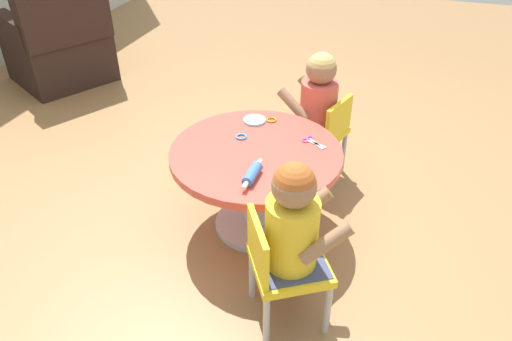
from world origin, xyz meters
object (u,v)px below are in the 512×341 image
object	(u,v)px
seated_child_right	(318,96)
armchair_dark	(60,46)
craft_table	(256,171)
rolling_pin	(252,174)
craft_scissors	(312,141)
child_chair_right	(321,133)
seated_child_left	(294,221)
child_chair_left	(282,265)

from	to	relation	value
seated_child_right	armchair_dark	distance (m)	2.45
craft_table	rolling_pin	bearing A→B (deg)	-165.71
rolling_pin	craft_scissors	size ratio (longest dim) A/B	1.64
child_chair_right	seated_child_right	xyz separation A→B (m)	(0.01, 0.04, 0.23)
craft_table	craft_scissors	size ratio (longest dim) A/B	6.04
seated_child_left	seated_child_right	world-z (taller)	same
armchair_dark	craft_scissors	size ratio (longest dim) A/B	6.87
child_chair_left	armchair_dark	distance (m)	3.05
craft_table	craft_scissors	world-z (taller)	craft_scissors
seated_child_left	child_chair_right	world-z (taller)	seated_child_left
rolling_pin	craft_scissors	xyz separation A→B (m)	(0.39, -0.18, -0.02)
armchair_dark	rolling_pin	world-z (taller)	armchair_dark
seated_child_left	child_chair_right	xyz separation A→B (m)	(1.08, 0.10, -0.23)
seated_child_left	seated_child_right	xyz separation A→B (m)	(1.09, 0.14, 0.00)
child_chair_right	seated_child_right	size ratio (longest dim) A/B	1.05
craft_table	seated_child_left	size ratio (longest dim) A/B	1.67
child_chair_left	armchair_dark	world-z (taller)	armchair_dark
seated_child_right	armchair_dark	world-z (taller)	armchair_dark
craft_table	armchair_dark	size ratio (longest dim) A/B	0.88
craft_scissors	seated_child_right	bearing A→B (deg)	8.16
seated_child_right	rolling_pin	distance (m)	0.82
seated_child_left	craft_scissors	bearing A→B (deg)	6.87
seated_child_left	rolling_pin	bearing A→B (deg)	42.98
craft_scissors	seated_child_left	bearing A→B (deg)	-173.13
child_chair_right	seated_child_right	distance (m)	0.23
craft_table	armchair_dark	xyz separation A→B (m)	(1.29, 2.15, -0.05)
seated_child_left	armchair_dark	bearing A→B (deg)	53.93
child_chair_left	armchair_dark	bearing A→B (deg)	53.24
child_chair_right	rolling_pin	size ratio (longest dim) A/B	2.33
craft_table	craft_scissors	distance (m)	0.31
seated_child_left	armchair_dark	size ratio (longest dim) A/B	0.53
craft_table	child_chair_right	xyz separation A→B (m)	(0.57, -0.22, -0.05)
child_chair_right	rolling_pin	distance (m)	0.84
child_chair_right	craft_scissors	xyz separation A→B (m)	(-0.40, -0.02, 0.18)
child_chair_right	armchair_dark	bearing A→B (deg)	73.00
child_chair_left	rolling_pin	world-z (taller)	child_chair_left
craft_table	seated_child_left	distance (m)	0.63
seated_child_right	seated_child_left	bearing A→B (deg)	-172.64
child_chair_left	rolling_pin	xyz separation A→B (m)	(0.30, 0.23, 0.20)
seated_child_right	craft_scissors	bearing A→B (deg)	-171.84
child_chair_left	seated_child_right	world-z (taller)	seated_child_right
child_chair_left	craft_table	bearing A→B (deg)	28.31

